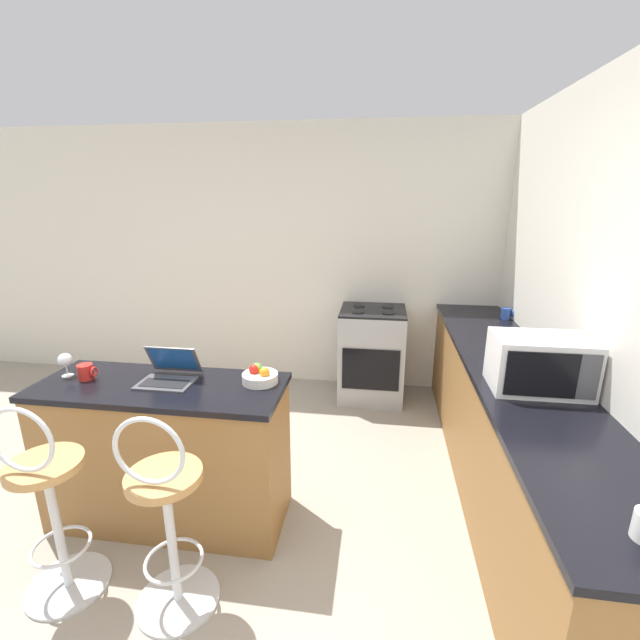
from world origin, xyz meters
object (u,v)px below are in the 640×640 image
object	(u,v)px
bar_stool_near	(50,504)
mug_blue	(506,313)
stove_range	(372,354)
fruit_bowl	(260,376)
bar_stool_far	(167,517)
wine_glass_short	(65,360)
mug_red	(86,372)
microwave	(540,364)
laptop	(169,372)

from	to	relation	value
bar_stool_near	mug_blue	distance (m)	3.48
stove_range	fruit_bowl	distance (m)	1.90
bar_stool_far	wine_glass_short	bearing A→B (deg)	146.11
wine_glass_short	mug_red	distance (m)	0.15
wine_glass_short	mug_blue	xyz separation A→B (m)	(2.91, 1.66, -0.05)
stove_range	mug_blue	size ratio (longest dim) A/B	9.14
microwave	stove_range	world-z (taller)	microwave
bar_stool_near	mug_red	size ratio (longest dim) A/B	10.33
microwave	stove_range	size ratio (longest dim) A/B	0.56
mug_red	fruit_bowl	size ratio (longest dim) A/B	0.50
bar_stool_near	bar_stool_far	size ratio (longest dim) A/B	1.00
laptop	microwave	world-z (taller)	microwave
bar_stool_far	mug_red	size ratio (longest dim) A/B	10.33
wine_glass_short	fruit_bowl	world-z (taller)	wine_glass_short
bar_stool_near	bar_stool_far	distance (m)	0.60
bar_stool_far	fruit_bowl	size ratio (longest dim) A/B	5.21
bar_stool_far	microwave	size ratio (longest dim) A/B	2.12
fruit_bowl	mug_blue	size ratio (longest dim) A/B	2.07
microwave	stove_range	distance (m)	1.95
mug_red	fruit_bowl	bearing A→B (deg)	5.56
stove_range	mug_red	bearing A→B (deg)	-131.52
laptop	mug_red	world-z (taller)	laptop
laptop	mug_blue	distance (m)	2.80
mug_red	microwave	bearing A→B (deg)	5.15
microwave	mug_blue	bearing A→B (deg)	81.70
wine_glass_short	mug_red	size ratio (longest dim) A/B	1.39
microwave	mug_red	distance (m)	2.57
laptop	wine_glass_short	size ratio (longest dim) A/B	2.14
mug_red	bar_stool_near	bearing A→B (deg)	-74.78
fruit_bowl	mug_blue	xyz separation A→B (m)	(1.76, 1.58, 0.01)
microwave	bar_stool_near	bearing A→B (deg)	-161.38
microwave	mug_red	world-z (taller)	microwave
fruit_bowl	mug_blue	world-z (taller)	fruit_bowl
stove_range	laptop	bearing A→B (deg)	-122.43
bar_stool_near	wine_glass_short	distance (m)	0.83
bar_stool_far	mug_blue	world-z (taller)	bar_stool_far
laptop	wine_glass_short	bearing A→B (deg)	-177.43
mug_red	fruit_bowl	xyz separation A→B (m)	(1.02, 0.10, -0.01)
laptop	stove_range	distance (m)	2.17
bar_stool_near	bar_stool_far	xyz separation A→B (m)	(0.60, 0.00, 0.00)
bar_stool_near	laptop	size ratio (longest dim) A/B	3.48
stove_range	wine_glass_short	distance (m)	2.59
bar_stool_far	stove_range	size ratio (longest dim) A/B	1.18
bar_stool_near	microwave	bearing A→B (deg)	18.62
wine_glass_short	fruit_bowl	size ratio (longest dim) A/B	0.70
mug_red	mug_blue	world-z (taller)	mug_blue
stove_range	mug_red	xyz separation A→B (m)	(-1.62, -1.83, 0.49)
bar_stool_near	laptop	distance (m)	0.83
microwave	wine_glass_short	world-z (taller)	microwave
laptop	mug_blue	bearing A→B (deg)	35.51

